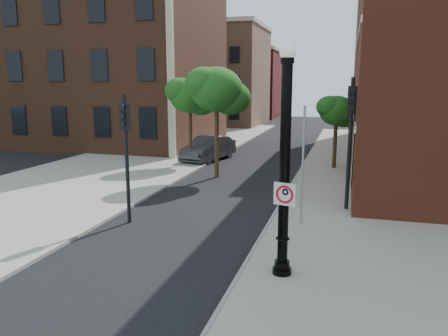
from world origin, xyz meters
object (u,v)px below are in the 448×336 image
(traffic_signal_left, at_px, (126,138))
(parked_car, at_px, (209,148))
(traffic_signal_right, at_px, (351,123))
(lamppost, at_px, (284,175))
(no_parking_sign, at_px, (285,194))

(traffic_signal_left, bearing_deg, parked_car, 93.28)
(traffic_signal_left, xyz_separation_m, traffic_signal_right, (7.95, 3.80, 0.42))
(parked_car, height_order, traffic_signal_left, traffic_signal_left)
(lamppost, relative_size, parked_car, 1.22)
(lamppost, distance_m, no_parking_sign, 0.49)
(no_parking_sign, distance_m, traffic_signal_left, 7.24)
(no_parking_sign, height_order, traffic_signal_right, traffic_signal_right)
(traffic_signal_left, bearing_deg, no_parking_sign, -29.90)
(lamppost, height_order, parked_car, lamppost)
(parked_car, xyz_separation_m, traffic_signal_left, (1.31, -13.92, 2.43))
(parked_car, bearing_deg, lamppost, -54.21)
(no_parking_sign, relative_size, parked_car, 0.12)
(lamppost, bearing_deg, parked_car, 114.00)
(lamppost, distance_m, traffic_signal_left, 7.09)
(traffic_signal_left, bearing_deg, lamppost, -28.93)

